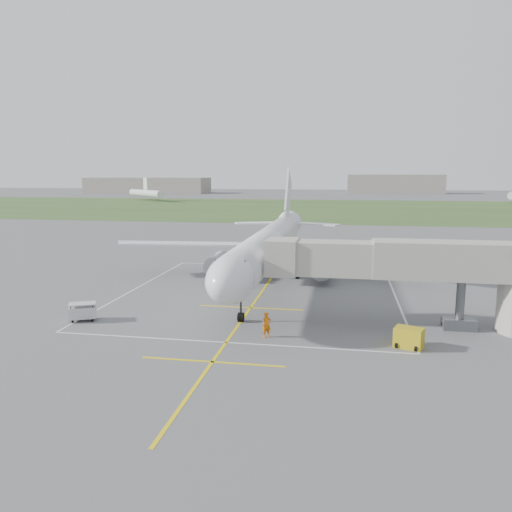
% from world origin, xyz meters
% --- Properties ---
extents(ground, '(700.00, 700.00, 0.00)m').
position_xyz_m(ground, '(0.00, 0.00, 0.00)').
color(ground, '#4F4F51').
rests_on(ground, ground).
extents(grass_strip, '(700.00, 120.00, 0.02)m').
position_xyz_m(grass_strip, '(0.00, 130.00, 0.01)').
color(grass_strip, '#345525').
rests_on(grass_strip, ground).
extents(apron_markings, '(28.20, 60.00, 0.01)m').
position_xyz_m(apron_markings, '(0.00, -5.82, 0.01)').
color(apron_markings, yellow).
rests_on(apron_markings, ground).
extents(airliner, '(38.93, 46.75, 13.52)m').
position_xyz_m(airliner, '(-0.00, 0.75, 4.39)').
color(airliner, silver).
rests_on(airliner, ground).
extents(jet_bridge, '(23.40, 5.00, 7.20)m').
position_xyz_m(jet_bridge, '(15.72, -13.50, 4.74)').
color(jet_bridge, '#A59E95').
rests_on(jet_bridge, ground).
extents(gpu_unit, '(2.33, 1.97, 1.49)m').
position_xyz_m(gpu_unit, '(13.41, -18.74, 0.74)').
color(gpu_unit, '#B49D16').
rests_on(gpu_unit, ground).
extents(baggage_cart, '(2.58, 2.14, 1.55)m').
position_xyz_m(baggage_cart, '(-13.54, -16.61, 0.79)').
color(baggage_cart, '#B9B9B9').
rests_on(baggage_cart, ground).
extents(ramp_worker_nose, '(0.86, 0.77, 1.96)m').
position_xyz_m(ramp_worker_nose, '(2.82, -18.19, 0.98)').
color(ramp_worker_nose, '#DE6507').
rests_on(ramp_worker_nose, ground).
extents(ramp_worker_wing, '(1.12, 1.12, 1.83)m').
position_xyz_m(ramp_worker_wing, '(-6.90, 3.19, 0.92)').
color(ramp_worker_wing, '#FF6808').
rests_on(ramp_worker_wing, ground).
extents(distant_hangars, '(345.00, 49.00, 12.00)m').
position_xyz_m(distant_hangars, '(-16.15, 265.19, 5.17)').
color(distant_hangars, gray).
rests_on(distant_hangars, ground).
extents(distant_aircraft, '(186.15, 43.85, 8.85)m').
position_xyz_m(distant_aircraft, '(-0.28, 175.42, 3.59)').
color(distant_aircraft, silver).
rests_on(distant_aircraft, ground).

